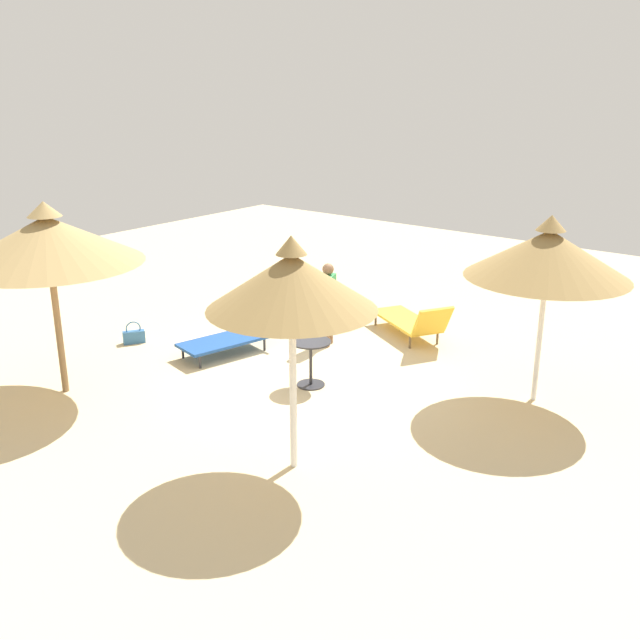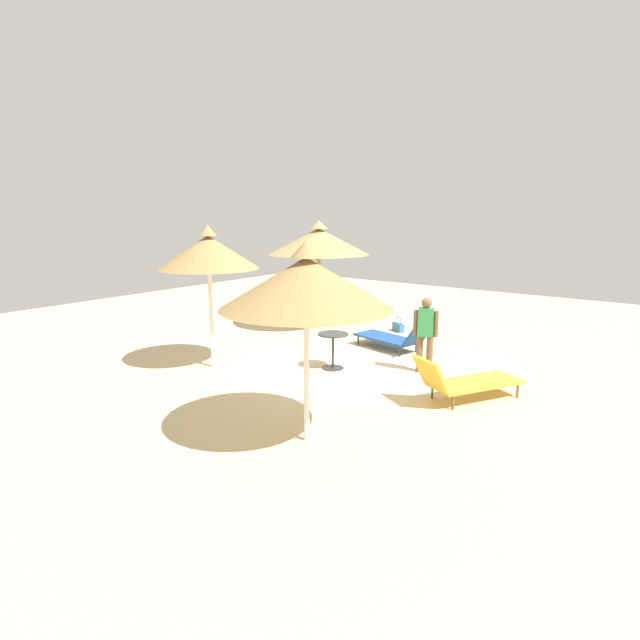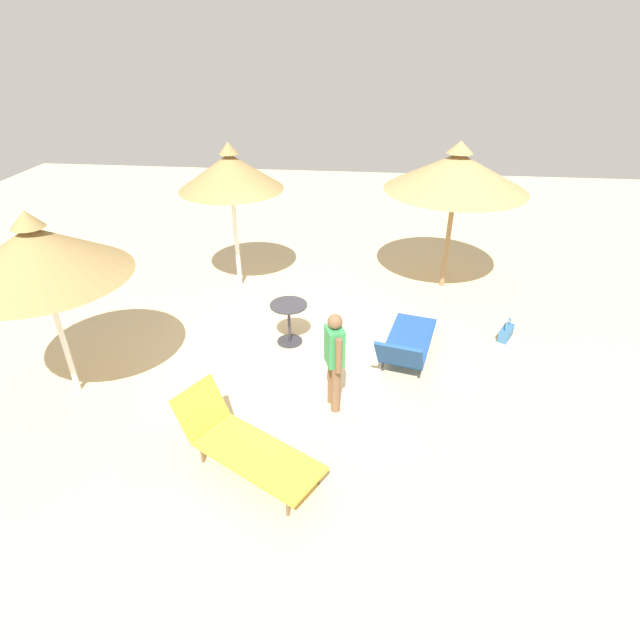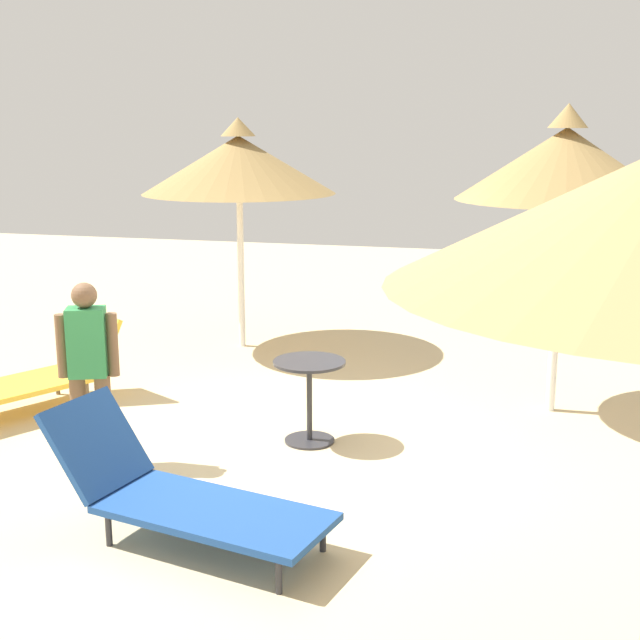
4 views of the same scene
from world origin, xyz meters
TOP-DOWN VIEW (x-y plane):
  - ground at (0.00, 0.00)m, footprint 24.00×24.00m
  - parasol_umbrella_center at (1.39, -3.23)m, footprint 2.33×2.33m
  - parasol_umbrella_back at (-2.78, 2.58)m, footprint 2.72×2.72m
  - parasol_umbrella_edge at (-2.33, -1.65)m, footprint 2.00×2.00m
  - lounge_chair_far_right at (2.56, -0.39)m, footprint 1.54×2.01m
  - lounge_chair_front at (0.12, 1.70)m, footprint 2.08×1.12m
  - person_standing_near_left at (1.33, 0.63)m, footprint 0.46×0.31m
  - handbag at (-0.77, 3.47)m, footprint 0.41×0.32m
  - side_table_round at (-0.27, -0.27)m, footprint 0.63×0.63m

SIDE VIEW (x-z plane):
  - ground at x=0.00m, z-range -0.10..0.00m
  - handbag at x=-0.77m, z-range -0.07..0.34m
  - lounge_chair_front at x=0.12m, z-range -0.09..0.78m
  - lounge_chair_far_right at x=2.56m, z-range -0.07..0.76m
  - side_table_round at x=-0.27m, z-range 0.14..0.88m
  - person_standing_near_left at x=1.33m, z-range 0.10..1.62m
  - parasol_umbrella_center at x=1.39m, z-range 0.84..3.64m
  - parasol_umbrella_edge at x=-2.33m, z-range 0.91..3.83m
  - parasol_umbrella_back at x=-2.78m, z-range 0.91..3.84m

